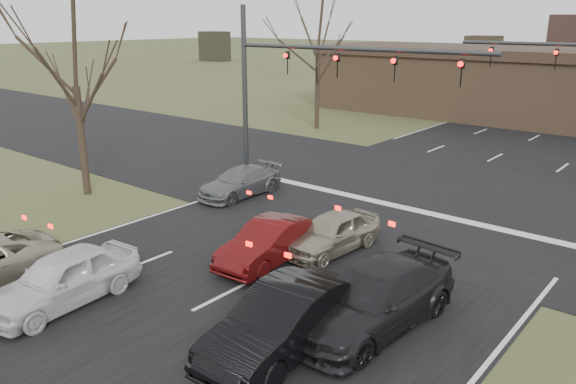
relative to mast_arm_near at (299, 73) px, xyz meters
The scene contains 11 objects.
ground 14.90m from the mast_arm_near, 68.09° to the right, with size 360.00×360.00×0.00m, color #454D29.
road_cross 7.55m from the mast_arm_near, 20.93° to the left, with size 200.00×14.00×0.02m, color black.
mast_arm_near is the anchor object (origin of this frame).
tree_left_near 9.52m from the mast_arm_near, 131.85° to the right, with size 5.10×5.10×8.50m.
tree_left_far 14.48m from the mast_arm_near, 122.92° to the left, with size 5.70×5.70×9.50m.
car_white_sedan 13.82m from the mast_arm_near, 80.22° to the right, with size 1.72×4.28×1.46m, color silver.
car_black_hatch 14.37m from the mast_arm_near, 53.12° to the right, with size 1.63×4.67×1.54m, color black.
car_charcoal_sedan 13.40m from the mast_arm_near, 43.31° to the right, with size 2.13×5.24×1.52m, color black.
car_grey_ahead 5.42m from the mast_arm_near, 106.68° to the right, with size 1.69×4.15×1.21m, color slate.
car_red_ahead 9.83m from the mast_arm_near, 57.71° to the right, with size 1.40×4.00×1.32m, color #4F0B0B.
car_silver_ahead 9.07m from the mast_arm_near, 43.67° to the right, with size 1.55×3.86×1.32m, color #A49C84.
Camera 1 is at (10.23, -6.67, 7.30)m, focal length 35.00 mm.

